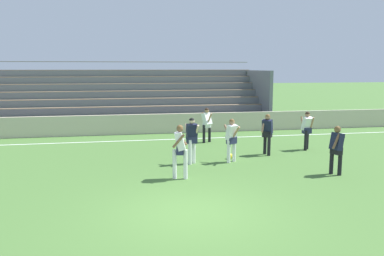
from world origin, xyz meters
name	(u,v)px	position (x,y,z in m)	size (l,w,h in m)	color
ground_plane	(192,213)	(0.00, 0.00, 0.00)	(160.00, 160.00, 0.00)	#477033
field_line_sideline	(153,140)	(0.00, 10.02, 0.00)	(44.00, 0.12, 0.01)	white
sideline_wall	(149,124)	(0.00, 11.92, 0.52)	(48.00, 0.16, 1.05)	beige
bleacher_stand	(126,97)	(-1.07, 14.97, 1.74)	(16.63, 4.75, 3.90)	#897051
player_dark_wide_left	(267,131)	(4.20, 5.79, 0.98)	(0.65, 0.49, 1.65)	black
player_white_deep_cover	(232,137)	(2.44, 4.86, 0.96)	(0.48, 0.71, 1.63)	white
player_white_pressing_high	(207,122)	(2.44, 8.90, 0.96)	(0.53, 0.68, 1.63)	black
player_white_trailing_run	(307,127)	(6.24, 6.42, 0.97)	(0.44, 0.50, 1.64)	black
player_dark_overlapping	(192,137)	(0.95, 4.89, 1.01)	(0.46, 0.54, 1.69)	white
player_dark_on_ball	(337,146)	(5.29, 2.52, 0.95)	(0.55, 0.46, 1.61)	black
player_white_dropping_back	(180,147)	(0.21, 3.00, 1.03)	(0.55, 0.54, 1.72)	white
soccer_ball	(230,156)	(2.54, 5.37, 0.11)	(0.22, 0.22, 0.22)	yellow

